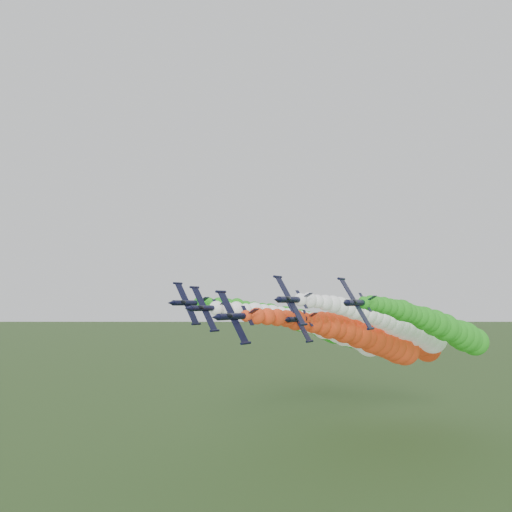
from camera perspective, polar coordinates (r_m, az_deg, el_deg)
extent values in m
plane|color=#395B28|center=(106.43, -4.18, -26.90)|extent=(3000.00, 3000.00, 0.00)
cylinder|color=black|center=(86.44, -2.49, -6.91)|extent=(1.60, 9.52, 1.60)
cone|color=black|center=(81.87, -4.71, -6.99)|extent=(1.45, 1.90, 1.45)
cone|color=black|center=(90.78, -0.64, -6.84)|extent=(1.45, 0.95, 1.45)
ellipsoid|color=black|center=(84.49, -3.10, -6.80)|extent=(0.99, 1.99, 1.07)
cube|color=black|center=(86.35, -2.65, -6.97)|extent=(5.34, 2.01, 8.77)
cylinder|color=black|center=(87.83, -4.05, -4.09)|extent=(0.64, 2.75, 0.64)
cylinder|color=black|center=(85.14, -1.18, -9.93)|extent=(0.64, 2.75, 0.64)
cube|color=black|center=(89.22, -0.47, -6.46)|extent=(2.16, 1.59, 1.38)
cube|color=black|center=(89.72, -0.97, -6.80)|extent=(2.16, 1.16, 3.50)
sphere|color=red|center=(89.53, -1.15, -6.86)|extent=(2.11, 2.11, 2.11)
sphere|color=red|center=(92.63, 0.10, -6.87)|extent=(3.14, 3.14, 3.14)
sphere|color=red|center=(95.76, 1.29, -6.93)|extent=(3.28, 3.28, 3.28)
sphere|color=red|center=(98.91, 2.43, -7.03)|extent=(3.43, 3.43, 3.43)
sphere|color=red|center=(102.08, 3.51, -7.15)|extent=(3.51, 3.51, 3.51)
sphere|color=red|center=(105.27, 4.55, -7.29)|extent=(4.37, 4.37, 4.37)
sphere|color=red|center=(108.48, 5.55, -7.45)|extent=(3.99, 3.99, 3.99)
sphere|color=red|center=(111.70, 6.51, -7.62)|extent=(4.42, 4.42, 4.42)
sphere|color=red|center=(114.94, 7.43, -7.80)|extent=(4.74, 4.74, 4.74)
sphere|color=red|center=(118.19, 8.32, -7.99)|extent=(5.68, 5.68, 5.68)
sphere|color=red|center=(121.46, 9.18, -8.18)|extent=(5.07, 5.07, 5.07)
sphere|color=red|center=(124.74, 10.02, -8.38)|extent=(6.12, 6.12, 6.12)
sphere|color=red|center=(128.03, 10.82, -8.58)|extent=(5.75, 5.75, 5.75)
sphere|color=red|center=(131.34, 11.61, -8.79)|extent=(7.00, 7.00, 7.00)
sphere|color=red|center=(134.67, 12.37, -9.00)|extent=(6.27, 6.27, 6.27)
sphere|color=red|center=(138.00, 13.12, -9.21)|extent=(7.72, 7.72, 7.72)
sphere|color=red|center=(141.36, 13.84, -9.42)|extent=(7.97, 7.97, 7.97)
sphere|color=red|center=(144.72, 14.55, -9.63)|extent=(8.03, 8.03, 8.03)
sphere|color=red|center=(148.10, 15.24, -9.84)|extent=(8.46, 8.46, 8.46)
sphere|color=red|center=(151.49, 15.91, -10.05)|extent=(9.15, 9.15, 9.15)
sphere|color=red|center=(154.90, 16.57, -10.27)|extent=(8.84, 8.84, 8.84)
cylinder|color=black|center=(102.12, -5.79, -5.95)|extent=(1.60, 9.52, 1.60)
cone|color=black|center=(97.73, -7.80, -5.96)|extent=(1.45, 1.90, 1.45)
cone|color=black|center=(106.28, -4.08, -5.94)|extent=(1.45, 0.95, 1.45)
ellipsoid|color=black|center=(100.22, -6.36, -5.84)|extent=(0.99, 1.99, 1.07)
cube|color=black|center=(102.04, -5.92, -6.00)|extent=(5.34, 2.01, 8.77)
cylinder|color=black|center=(103.69, -7.05, -3.57)|extent=(0.64, 2.75, 0.64)
cylinder|color=black|center=(100.62, -4.76, -8.50)|extent=(0.64, 2.75, 0.64)
cube|color=black|center=(104.72, -3.99, -5.61)|extent=(2.16, 1.59, 1.38)
cube|color=black|center=(105.26, -4.39, -5.90)|extent=(2.16, 1.16, 3.50)
sphere|color=white|center=(105.08, -4.56, -5.94)|extent=(3.01, 3.01, 3.01)
sphere|color=white|center=(108.06, -3.39, -5.98)|extent=(2.94, 2.94, 2.94)
sphere|color=white|center=(111.07, -2.27, -6.07)|extent=(3.36, 3.36, 3.36)
sphere|color=white|center=(114.09, -1.19, -6.19)|extent=(2.96, 2.96, 2.96)
sphere|color=white|center=(117.13, -0.16, -6.32)|extent=(4.12, 4.12, 4.12)
sphere|color=white|center=(120.19, 0.85, -6.48)|extent=(4.06, 4.06, 4.06)
sphere|color=white|center=(123.26, 1.82, -6.64)|extent=(4.46, 4.46, 4.46)
sphere|color=white|center=(126.35, 2.75, -6.82)|extent=(4.54, 4.54, 4.54)
sphere|color=white|center=(129.46, 3.66, -7.01)|extent=(4.68, 4.68, 4.68)
sphere|color=white|center=(132.58, 4.54, -7.20)|extent=(5.15, 5.15, 5.15)
sphere|color=white|center=(135.72, 5.40, -7.40)|extent=(5.48, 5.48, 5.48)
sphere|color=white|center=(138.88, 6.23, -7.60)|extent=(5.68, 5.68, 5.68)
sphere|color=white|center=(142.04, 7.04, -7.81)|extent=(5.64, 5.64, 5.64)
sphere|color=white|center=(145.23, 7.83, -8.02)|extent=(7.02, 7.02, 7.02)
sphere|color=white|center=(148.42, 8.61, -8.23)|extent=(6.43, 6.43, 6.43)
sphere|color=white|center=(151.63, 9.36, -8.44)|extent=(7.19, 7.19, 7.19)
sphere|color=white|center=(154.86, 10.10, -8.66)|extent=(7.86, 7.86, 7.86)
sphere|color=white|center=(158.09, 10.82, -8.88)|extent=(7.27, 7.27, 7.27)
sphere|color=white|center=(161.35, 11.52, -9.09)|extent=(7.21, 7.21, 7.21)
sphere|color=white|center=(164.61, 12.22, -9.31)|extent=(7.96, 7.96, 7.96)
sphere|color=white|center=(167.90, 12.89, -9.53)|extent=(9.55, 9.55, 9.55)
cylinder|color=black|center=(91.93, 4.07, -5.00)|extent=(1.60, 9.52, 1.60)
cone|color=black|center=(87.00, 2.35, -5.00)|extent=(1.45, 1.90, 1.45)
cone|color=black|center=(96.55, 5.50, -5.01)|extent=(1.45, 0.95, 1.45)
ellipsoid|color=black|center=(89.89, 3.64, -4.86)|extent=(0.99, 1.99, 1.07)
cube|color=black|center=(91.81, 3.93, -5.06)|extent=(5.34, 2.01, 8.77)
cylinder|color=black|center=(93.17, 2.49, -2.39)|extent=(0.64, 2.75, 0.64)
cylinder|color=black|center=(90.71, 5.42, -7.79)|extent=(0.64, 2.75, 0.64)
cube|color=black|center=(95.06, 5.75, -4.62)|extent=(2.16, 1.59, 1.38)
cube|color=black|center=(95.45, 5.26, -4.96)|extent=(2.16, 1.16, 3.50)
sphere|color=white|center=(95.23, 5.10, -5.01)|extent=(2.53, 2.53, 2.53)
sphere|color=white|center=(98.52, 6.07, -5.06)|extent=(3.12, 3.12, 3.12)
sphere|color=white|center=(101.83, 7.00, -5.17)|extent=(2.78, 2.78, 2.78)
sphere|color=white|center=(105.14, 7.89, -5.31)|extent=(3.32, 3.32, 3.32)
sphere|color=white|center=(108.46, 8.75, -5.46)|extent=(3.76, 3.76, 3.76)
sphere|color=white|center=(111.80, 9.57, -5.64)|extent=(4.00, 4.00, 4.00)
sphere|color=white|center=(115.14, 10.37, -5.83)|extent=(4.09, 4.09, 4.09)
sphere|color=white|center=(118.49, 11.14, -6.02)|extent=(4.67, 4.67, 4.67)
sphere|color=white|center=(121.85, 11.88, -6.23)|extent=(4.36, 4.36, 4.36)
sphere|color=white|center=(125.22, 12.61, -6.44)|extent=(4.97, 4.97, 4.97)
sphere|color=white|center=(128.59, 13.31, -6.65)|extent=(4.84, 4.84, 4.84)
sphere|color=white|center=(131.98, 13.99, -6.87)|extent=(5.54, 5.54, 5.54)
sphere|color=white|center=(135.37, 14.66, -7.10)|extent=(5.57, 5.57, 5.57)
sphere|color=white|center=(138.78, 15.31, -7.32)|extent=(6.69, 6.69, 6.69)
sphere|color=white|center=(142.19, 15.94, -7.55)|extent=(6.69, 6.69, 6.69)
sphere|color=white|center=(145.62, 16.56, -7.77)|extent=(7.09, 7.09, 7.09)
sphere|color=white|center=(149.05, 17.17, -8.00)|extent=(6.63, 6.63, 6.63)
sphere|color=white|center=(152.49, 17.77, -8.23)|extent=(8.02, 8.02, 8.02)
sphere|color=white|center=(155.95, 18.35, -8.46)|extent=(7.48, 7.48, 7.48)
sphere|color=white|center=(159.41, 18.93, -8.68)|extent=(7.79, 7.79, 7.79)
sphere|color=white|center=(162.89, 19.49, -8.91)|extent=(8.82, 8.82, 8.82)
cylinder|color=black|center=(108.56, -7.78, -5.33)|extent=(1.60, 9.52, 1.60)
cone|color=black|center=(104.29, -9.75, -5.31)|extent=(1.45, 1.90, 1.45)
cone|color=black|center=(112.61, -6.10, -5.35)|extent=(1.45, 0.95, 1.45)
ellipsoid|color=black|center=(106.70, -8.35, -5.21)|extent=(0.99, 1.99, 1.07)
cube|color=black|center=(108.48, -7.91, -5.37)|extent=(5.34, 2.01, 8.77)
cylinder|color=black|center=(110.24, -8.93, -3.09)|extent=(0.64, 2.75, 0.64)
cylinder|color=black|center=(106.93, -6.85, -7.72)|extent=(0.64, 2.75, 0.64)
cube|color=black|center=(111.05, -6.04, -5.03)|extent=(2.16, 1.59, 1.38)
cube|color=black|center=(111.60, -6.41, -5.30)|extent=(2.16, 1.16, 3.50)
sphere|color=#25971D|center=(111.44, -6.57, -5.34)|extent=(2.50, 2.50, 2.50)
sphere|color=#25971D|center=(114.34, -5.42, -5.40)|extent=(2.69, 2.69, 2.69)
sphere|color=#25971D|center=(117.26, -4.31, -5.50)|extent=(3.13, 3.13, 3.13)
sphere|color=#25971D|center=(120.21, -3.24, -5.63)|extent=(3.25, 3.25, 3.25)
sphere|color=#25971D|center=(123.17, -2.20, -5.77)|extent=(4.07, 4.07, 4.07)
sphere|color=#25971D|center=(126.15, -1.20, -5.94)|extent=(3.58, 3.58, 3.58)
sphere|color=#25971D|center=(129.15, -0.23, -6.11)|extent=(4.01, 4.01, 4.01)
sphere|color=#25971D|center=(132.16, 0.71, -6.30)|extent=(4.26, 4.26, 4.26)
sphere|color=#25971D|center=(135.19, 1.63, -6.49)|extent=(5.04, 5.04, 5.04)
sphere|color=#25971D|center=(138.24, 2.52, -6.69)|extent=(4.52, 4.52, 4.52)
sphere|color=#25971D|center=(141.30, 3.38, -6.90)|extent=(5.73, 5.73, 5.73)
sphere|color=#25971D|center=(144.38, 4.22, -7.11)|extent=(5.45, 5.45, 5.45)
sphere|color=#25971D|center=(147.47, 5.05, -7.32)|extent=(6.57, 6.57, 6.57)
sphere|color=#25971D|center=(150.58, 5.85, -7.54)|extent=(6.61, 6.61, 6.61)
sphere|color=#25971D|center=(153.70, 6.63, -7.76)|extent=(5.88, 5.88, 5.88)
sphere|color=#25971D|center=(156.84, 7.40, -7.98)|extent=(6.82, 6.82, 6.82)
sphere|color=#25971D|center=(159.99, 8.15, -8.20)|extent=(7.69, 7.69, 7.69)
sphere|color=#25971D|center=(163.16, 8.88, -8.42)|extent=(8.29, 8.29, 8.29)
sphere|color=#25971D|center=(166.34, 9.60, -8.64)|extent=(6.96, 6.96, 6.96)
sphere|color=#25971D|center=(169.54, 10.31, -8.87)|extent=(7.79, 7.79, 7.79)
sphere|color=#25971D|center=(172.75, 11.00, -9.09)|extent=(7.47, 7.47, 7.47)
cylinder|color=black|center=(89.97, 11.45, -5.26)|extent=(1.60, 9.52, 1.60)
cone|color=black|center=(84.74, 10.13, -5.29)|extent=(1.45, 1.90, 1.45)
cone|color=black|center=(94.85, 12.54, -5.23)|extent=(1.45, 0.95, 1.45)
ellipsoid|color=black|center=(87.86, 11.19, -5.12)|extent=(0.99, 1.99, 1.07)
cube|color=black|center=(89.82, 11.32, -5.31)|extent=(5.34, 2.01, 8.77)
cylinder|color=black|center=(90.86, 9.73, -2.59)|extent=(0.64, 2.75, 0.64)
cylinder|color=black|center=(89.06, 12.97, -8.08)|extent=(0.64, 2.75, 0.64)
cube|color=black|center=(93.41, 12.90, -4.84)|extent=(2.16, 1.59, 1.38)
cube|color=black|center=(93.71, 12.38, -5.19)|extent=(2.16, 1.16, 3.50)
sphere|color=#25971D|center=(93.45, 12.24, -5.24)|extent=(2.35, 2.35, 2.35)
sphere|color=#25971D|center=(96.92, 12.98, -5.28)|extent=(3.02, 3.02, 3.02)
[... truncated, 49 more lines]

